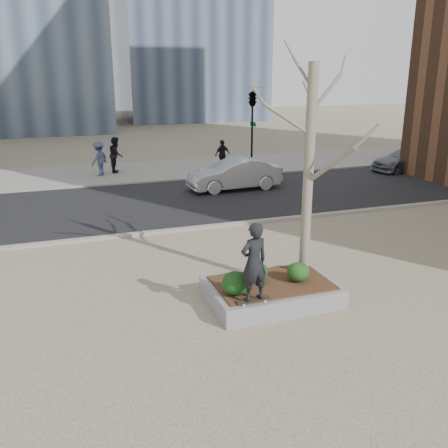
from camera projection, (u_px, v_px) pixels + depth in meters
name	position (u px, v px, depth m)	size (l,w,h in m)	color
ground	(232.00, 307.00, 11.66)	(120.00, 120.00, 0.00)	tan
street	(149.00, 203.00, 20.66)	(60.00, 8.00, 0.02)	black
far_sidewalk	(123.00, 172.00, 26.97)	(60.00, 6.00, 0.02)	gray
planter	(271.00, 292.00, 11.91)	(3.00, 2.00, 0.45)	gray
planter_mulch	(272.00, 283.00, 11.83)	(2.70, 1.70, 0.04)	#382314
sycamore_tree	(310.00, 139.00, 11.44)	(2.80, 2.80, 6.60)	gray
shrub_left	(236.00, 283.00, 11.11)	(0.62, 0.62, 0.53)	black
shrub_middle	(256.00, 272.00, 11.79)	(0.58, 0.58, 0.49)	black
shrub_right	(298.00, 272.00, 11.82)	(0.54, 0.54, 0.46)	#194014
skateboard	(253.00, 301.00, 10.85)	(0.78, 0.20, 0.07)	black
skateboarder	(254.00, 262.00, 10.59)	(0.64, 0.42, 1.75)	black
car_silver	(234.00, 174.00, 22.87)	(1.49, 4.28, 1.41)	#AFB2B8
car_third	(407.00, 160.00, 27.28)	(1.68, 4.13, 1.20)	slate
pedestrian_a	(116.00, 155.00, 26.66)	(0.92, 0.72, 1.89)	black
pedestrian_b	(99.00, 158.00, 25.87)	(1.15, 0.66, 1.78)	#3E4B70
pedestrian_c	(222.00, 155.00, 27.55)	(0.95, 0.40, 1.62)	black
traffic_light_far	(252.00, 131.00, 26.21)	(0.60, 2.48, 4.50)	black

